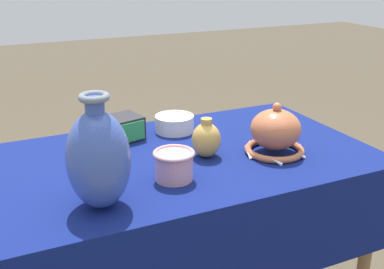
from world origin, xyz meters
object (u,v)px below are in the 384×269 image
at_px(vase_dome_bell, 275,133).
at_px(pot_squat_ivory, 174,123).
at_px(jar_round_ochre, 206,139).
at_px(cup_wide_rose, 174,164).
at_px(vase_tall_bulbous, 98,158).
at_px(mosaic_tile_box, 119,129).

xyz_separation_m(vase_dome_bell, pot_squat_ivory, (-0.21, 0.33, -0.04)).
bearing_deg(jar_round_ochre, cup_wide_rose, -144.95).
distance_m(vase_tall_bulbous, jar_round_ochre, 0.44).
xyz_separation_m(vase_tall_bulbous, mosaic_tile_box, (0.18, 0.44, -0.09)).
bearing_deg(vase_tall_bulbous, cup_wide_rose, 16.04).
height_order(vase_dome_bell, pot_squat_ivory, vase_dome_bell).
distance_m(vase_dome_bell, mosaic_tile_box, 0.54).
bearing_deg(mosaic_tile_box, pot_squat_ivory, -13.38).
distance_m(cup_wide_rose, pot_squat_ivory, 0.41).
height_order(vase_tall_bulbous, jar_round_ochre, vase_tall_bulbous).
distance_m(vase_tall_bulbous, mosaic_tile_box, 0.49).
relative_size(pot_squat_ivory, jar_round_ochre, 1.11).
bearing_deg(vase_dome_bell, vase_tall_bulbous, -169.81).
bearing_deg(mosaic_tile_box, jar_round_ochre, -64.43).
relative_size(vase_tall_bulbous, vase_dome_bell, 1.46).
bearing_deg(mosaic_tile_box, cup_wide_rose, -95.45).
relative_size(vase_dome_bell, jar_round_ochre, 1.61).
xyz_separation_m(vase_dome_bell, cup_wide_rose, (-0.38, -0.04, -0.02)).
bearing_deg(cup_wide_rose, vase_tall_bulbous, -163.96).
xyz_separation_m(cup_wide_rose, pot_squat_ivory, (0.16, 0.38, -0.02)).
xyz_separation_m(pot_squat_ivory, jar_round_ochre, (-0.00, -0.26, 0.03)).
bearing_deg(vase_dome_bell, cup_wide_rose, -173.54).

